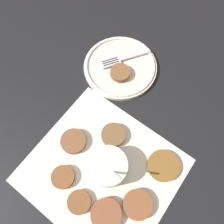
% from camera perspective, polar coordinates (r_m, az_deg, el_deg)
% --- Properties ---
extents(ground_plane, '(4.00, 4.00, 0.00)m').
position_cam_1_polar(ground_plane, '(0.57, -0.90, -16.45)').
color(ground_plane, black).
extents(napkin, '(0.39, 0.37, 0.00)m').
position_cam_1_polar(napkin, '(0.57, -2.59, -14.99)').
color(napkin, silver).
rests_on(napkin, ground_plane).
extents(sauce_bowl, '(0.10, 0.09, 0.12)m').
position_cam_1_polar(sauce_bowl, '(0.54, -1.09, -14.12)').
color(sauce_bowl, silver).
rests_on(sauce_bowl, napkin).
extents(fritter_0, '(0.06, 0.06, 0.02)m').
position_cam_1_polar(fritter_0, '(0.57, -12.64, -16.27)').
color(fritter_0, brown).
rests_on(fritter_0, napkin).
extents(fritter_1, '(0.07, 0.07, 0.02)m').
position_cam_1_polar(fritter_1, '(0.56, 6.81, -22.72)').
color(fritter_1, brown).
rests_on(fritter_1, napkin).
extents(fritter_2, '(0.06, 0.06, 0.02)m').
position_cam_1_polar(fritter_2, '(0.58, 0.36, -6.02)').
color(fritter_2, brown).
rests_on(fritter_2, napkin).
extents(fritter_3, '(0.07, 0.07, 0.02)m').
position_cam_1_polar(fritter_3, '(0.58, -10.12, -7.63)').
color(fritter_3, brown).
rests_on(fritter_3, napkin).
extents(fritter_4, '(0.07, 0.07, 0.02)m').
position_cam_1_polar(fritter_4, '(0.56, -1.51, -25.12)').
color(fritter_4, brown).
rests_on(fritter_4, napkin).
extents(fritter_5, '(0.08, 0.08, 0.01)m').
position_cam_1_polar(fritter_5, '(0.58, 13.23, -13.44)').
color(fritter_5, brown).
rests_on(fritter_5, napkin).
extents(fritter_6, '(0.06, 0.06, 0.01)m').
position_cam_1_polar(fritter_6, '(0.56, -8.56, -22.23)').
color(fritter_6, brown).
rests_on(fritter_6, napkin).
extents(serving_plate, '(0.22, 0.22, 0.02)m').
position_cam_1_polar(serving_plate, '(0.67, 2.17, 11.79)').
color(serving_plate, silver).
rests_on(serving_plate, ground_plane).
extents(fritter_on_plate, '(0.06, 0.06, 0.01)m').
position_cam_1_polar(fritter_on_plate, '(0.64, 2.15, 10.25)').
color(fritter_on_plate, brown).
rests_on(fritter_on_plate, serving_plate).
extents(fork, '(0.09, 0.15, 0.00)m').
position_cam_1_polar(fork, '(0.67, 2.15, 13.63)').
color(fork, silver).
rests_on(fork, serving_plate).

